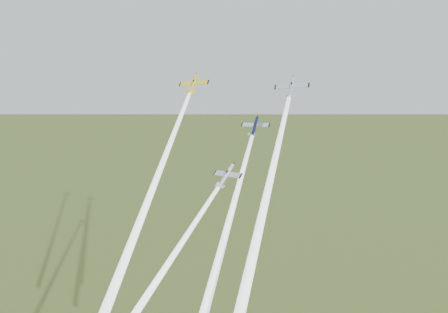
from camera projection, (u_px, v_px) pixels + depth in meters
plane_yellow at (193, 84)px, 147.24m from camera, size 10.59×9.19×7.37m
smoke_trail_yellow at (147, 203)px, 126.45m from camera, size 17.98×50.47×47.49m
plane_navy at (255, 126)px, 138.16m from camera, size 8.92×8.08×5.85m
smoke_trail_navy at (222, 248)px, 119.10m from camera, size 17.18×45.55×43.02m
plane_silver_right at (291, 87)px, 129.95m from camera, size 10.44×9.15×7.15m
smoke_trail_silver_right at (264, 208)px, 111.25m from camera, size 17.13×44.43×42.03m
plane_silver_low at (226, 176)px, 130.49m from camera, size 9.09×8.23×7.32m
smoke_trail_silver_low at (141, 304)px, 116.73m from camera, size 7.61×47.97×43.71m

